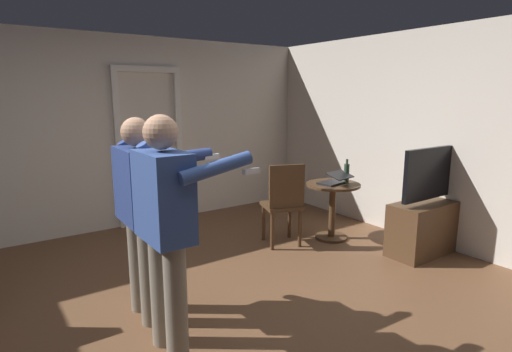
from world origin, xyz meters
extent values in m
plane|color=brown|center=(0.00, 0.00, 0.00)|extent=(7.01, 7.01, 0.00)
cube|color=silver|center=(0.00, 2.89, 1.26)|extent=(6.61, 0.12, 2.52)
cube|color=silver|center=(3.24, 0.00, 1.26)|extent=(0.12, 5.90, 2.52)
cube|color=white|center=(0.34, 2.81, 1.02)|extent=(0.08, 0.08, 2.05)
cube|color=white|center=(1.19, 2.81, 1.02)|extent=(0.08, 0.08, 2.05)
cube|color=white|center=(0.76, 2.81, 2.09)|extent=(0.93, 0.08, 0.08)
cube|color=#4C331E|center=(2.88, -0.06, 0.29)|extent=(0.97, 0.40, 0.59)
cube|color=black|center=(2.88, -0.08, 0.92)|extent=(0.98, 0.05, 0.57)
cube|color=#3A4752|center=(2.88, -0.05, 0.92)|extent=(0.92, 0.01, 0.51)
cylinder|color=#4C331E|center=(2.34, 0.88, 0.33)|extent=(0.08, 0.08, 0.67)
cylinder|color=#4C331E|center=(2.34, 0.88, 0.01)|extent=(0.39, 0.39, 0.03)
cylinder|color=#4C331E|center=(2.34, 0.88, 0.68)|extent=(0.66, 0.66, 0.03)
cube|color=black|center=(2.31, 0.88, 0.71)|extent=(0.35, 0.27, 0.02)
cube|color=black|center=(2.33, 0.76, 0.82)|extent=(0.35, 0.25, 0.07)
cube|color=#1E2E4E|center=(2.32, 0.77, 0.82)|extent=(0.31, 0.21, 0.05)
cylinder|color=#2B3F2D|center=(2.48, 0.80, 0.82)|extent=(0.06, 0.06, 0.24)
cylinder|color=#2B3F2D|center=(2.48, 0.80, 0.97)|extent=(0.03, 0.03, 0.06)
cylinder|color=#4C331E|center=(1.92, 1.21, 0.23)|extent=(0.04, 0.04, 0.45)
cylinder|color=#4C331E|center=(1.60, 1.31, 0.23)|extent=(0.04, 0.04, 0.45)
cylinder|color=#4C331E|center=(1.82, 0.88, 0.23)|extent=(0.04, 0.04, 0.45)
cylinder|color=#4C331E|center=(1.49, 0.99, 0.23)|extent=(0.04, 0.04, 0.45)
cube|color=#4C331E|center=(1.71, 1.10, 0.47)|extent=(0.53, 0.53, 0.04)
cube|color=#4C331E|center=(1.65, 0.94, 0.74)|extent=(0.41, 0.17, 0.50)
cylinder|color=gray|center=(-0.24, 0.00, 0.41)|extent=(0.15, 0.15, 0.83)
cylinder|color=gray|center=(-0.24, -0.25, 0.41)|extent=(0.15, 0.15, 0.83)
cube|color=#334C8C|center=(-0.24, -0.12, 1.12)|extent=(0.27, 0.46, 0.59)
sphere|color=tan|center=(-0.24, -0.12, 1.54)|extent=(0.22, 0.22, 0.22)
cylinder|color=#334C8C|center=(-0.15, 0.13, 1.22)|extent=(0.33, 0.09, 0.47)
cylinder|color=#334C8C|center=(0.01, -0.37, 1.32)|extent=(0.51, 0.10, 0.18)
cube|color=white|center=(0.27, -0.39, 1.27)|extent=(0.12, 0.04, 0.04)
cylinder|color=gray|center=(-0.21, 0.56, 0.40)|extent=(0.15, 0.15, 0.80)
cylinder|color=gray|center=(-0.22, 0.30, 0.40)|extent=(0.15, 0.15, 0.80)
cube|color=navy|center=(-0.22, 0.43, 1.09)|extent=(0.27, 0.47, 0.57)
sphere|color=tan|center=(-0.22, 0.43, 1.49)|extent=(0.22, 0.22, 0.22)
cylinder|color=navy|center=(-0.12, 0.69, 1.19)|extent=(0.32, 0.09, 0.46)
cylinder|color=navy|center=(0.02, 0.17, 1.31)|extent=(0.49, 0.10, 0.11)
cube|color=white|center=(0.26, 0.14, 1.30)|extent=(0.12, 0.04, 0.04)
camera|label=1|loc=(-1.22, -2.58, 1.77)|focal=28.75mm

